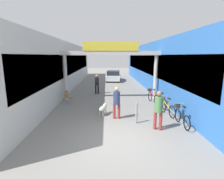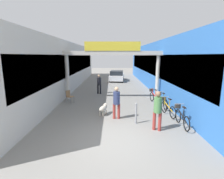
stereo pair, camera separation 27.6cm
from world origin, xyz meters
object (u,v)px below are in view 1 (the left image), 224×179
Objects in this scene: pedestrian_companion at (158,108)px; bicycle_red_farthest at (152,96)px; pedestrian_with_dog at (117,101)px; bollard_post_metal at (136,113)px; bicycle_orange_second at (166,107)px; dog_on_leash at (103,108)px; parked_car_white at (113,76)px; cafe_chair_wood_nearer at (68,96)px; bicycle_green_third at (160,100)px; bicycle_black_nearest at (181,116)px; pedestrian_carrying_crate at (97,83)px.

pedestrian_companion is 4.70m from bicycle_red_farthest.
pedestrian_with_dog is 1.63× the size of bollard_post_metal.
bollard_post_metal reaches higher than bicycle_orange_second.
dog_on_leash is 0.20× the size of parked_car_white.
pedestrian_with_dog is 1.00× the size of bicycle_red_farthest.
bollard_post_metal is at bearing -41.89° from cafe_chair_wood_nearer.
cafe_chair_wood_nearer is at bearing 137.80° from pedestrian_companion.
pedestrian_companion reaches higher than bicycle_green_third.
dog_on_leash is 4.02m from bicycle_black_nearest.
parked_car_white is at bearing 71.98° from cafe_chair_wood_nearer.
parked_car_white is (-0.53, 14.61, 0.12)m from bollard_post_metal.
bicycle_red_farthest is (-0.23, 1.10, 0.00)m from bicycle_green_third.
bicycle_red_farthest is at bearing 49.29° from pedestrian_with_dog.
pedestrian_carrying_crate is 5.52m from dog_on_leash.
pedestrian_with_dog is 1.00× the size of bicycle_black_nearest.
pedestrian_carrying_crate is at bearing -102.40° from parked_car_white.
pedestrian_carrying_crate is 3.61m from cafe_chair_wood_nearer.
bicycle_green_third is (0.10, 1.44, 0.00)m from bicycle_orange_second.
parked_car_white reaches higher than bicycle_red_farthest.
pedestrian_with_dog is 6.24m from pedestrian_carrying_crate.
bicycle_orange_second is at bearing -22.02° from cafe_chair_wood_nearer.
pedestrian_with_dog reaches higher than bicycle_green_third.
dog_on_leash is at bearing -159.02° from bicycle_green_third.
pedestrian_companion is at bearing -39.71° from pedestrian_with_dog.
dog_on_leash is at bearing -43.90° from cafe_chair_wood_nearer.
dog_on_leash is at bearing -94.69° from parked_car_white.
bicycle_green_third is 1.64× the size of bollard_post_metal.
pedestrian_with_dog reaches higher than bicycle_black_nearest.
bicycle_black_nearest is (4.34, -7.01, -0.51)m from pedestrian_carrying_crate.
bicycle_orange_second is (-0.19, 1.51, 0.00)m from bicycle_black_nearest.
parked_car_white is (1.73, 7.86, -0.30)m from pedestrian_carrying_crate.
pedestrian_with_dog is at bearing 162.92° from bicycle_black_nearest.
pedestrian_companion reaches higher than bicycle_black_nearest.
parked_car_white is (0.39, 13.95, -0.32)m from pedestrian_with_dog.
cafe_chair_wood_nearer is at bearing 136.10° from dog_on_leash.
pedestrian_carrying_crate is at bearing 108.50° from bollard_post_metal.
pedestrian_carrying_crate is 6.92m from bicycle_orange_second.
bollard_post_metal is 1.16× the size of cafe_chair_wood_nearer.
pedestrian_companion is 0.42× the size of parked_car_white.
pedestrian_with_dog reaches higher than cafe_chair_wood_nearer.
bicycle_green_third is at bearing 85.92° from bicycle_orange_second.
bicycle_red_farthest is at bearing -77.99° from parked_car_white.
bollard_post_metal is (2.26, -6.75, -0.42)m from pedestrian_carrying_crate.
bollard_post_metal reaches higher than bicycle_green_third.
pedestrian_carrying_crate reaches higher than bollard_post_metal.
bicycle_orange_second is 1.88× the size of cafe_chair_wood_nearer.
pedestrian_with_dog is 2.93m from bicycle_orange_second.
bicycle_orange_second and bicycle_green_third have the same top height.
bicycle_orange_second is at bearing 61.96° from pedestrian_companion.
dog_on_leash is at bearing 139.61° from pedestrian_companion.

